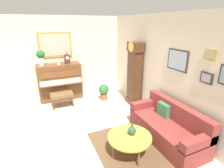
% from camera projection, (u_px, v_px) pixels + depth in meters
% --- Properties ---
extents(ground_plane, '(6.40, 6.00, 0.10)m').
position_uv_depth(ground_plane, '(75.00, 133.00, 4.34)').
color(ground_plane, beige).
extents(wall_left, '(0.13, 4.90, 2.80)m').
position_uv_depth(wall_left, '(56.00, 57.00, 6.09)').
color(wall_left, beige).
rests_on(wall_left, ground_plane).
extents(wall_back, '(5.30, 0.13, 2.80)m').
position_uv_depth(wall_back, '(158.00, 67.00, 4.76)').
color(wall_back, beige).
rests_on(wall_back, ground_plane).
extents(area_rug, '(2.10, 1.50, 0.01)m').
position_uv_depth(area_rug, '(136.00, 152.00, 3.62)').
color(area_rug, brown).
rests_on(area_rug, ground_plane).
extents(piano, '(0.87, 1.44, 1.24)m').
position_uv_depth(piano, '(60.00, 81.00, 6.05)').
color(piano, brown).
rests_on(piano, ground_plane).
extents(piano_bench, '(0.42, 0.70, 0.48)m').
position_uv_depth(piano_bench, '(62.00, 96.00, 5.43)').
color(piano_bench, brown).
rests_on(piano_bench, ground_plane).
extents(grandfather_clock, '(0.52, 0.34, 2.03)m').
position_uv_depth(grandfather_clock, '(134.00, 76.00, 5.52)').
color(grandfather_clock, '#4C2B19').
rests_on(grandfather_clock, ground_plane).
extents(couch, '(1.90, 0.80, 0.84)m').
position_uv_depth(couch, '(168.00, 126.00, 3.99)').
color(couch, maroon).
rests_on(couch, ground_plane).
extents(coffee_table, '(0.88, 0.88, 0.43)m').
position_uv_depth(coffee_table, '(130.00, 137.00, 3.46)').
color(coffee_table, gold).
rests_on(coffee_table, ground_plane).
extents(mantel_clock, '(0.13, 0.18, 0.38)m').
position_uv_depth(mantel_clock, '(67.00, 58.00, 5.90)').
color(mantel_clock, '#4C2B19').
rests_on(mantel_clock, piano).
extents(flower_vase, '(0.26, 0.26, 0.58)m').
position_uv_depth(flower_vase, '(41.00, 56.00, 5.54)').
color(flower_vase, silver).
rests_on(flower_vase, piano).
extents(teacup, '(0.12, 0.12, 0.06)m').
position_uv_depth(teacup, '(59.00, 64.00, 5.80)').
color(teacup, white).
rests_on(teacup, piano).
extents(green_jug, '(0.17, 0.17, 0.24)m').
position_uv_depth(green_jug, '(132.00, 131.00, 3.48)').
color(green_jug, '#234C33').
rests_on(green_jug, coffee_table).
extents(potted_plant, '(0.36, 0.36, 0.56)m').
position_uv_depth(potted_plant, '(104.00, 91.00, 6.04)').
color(potted_plant, '#935138').
rests_on(potted_plant, ground_plane).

